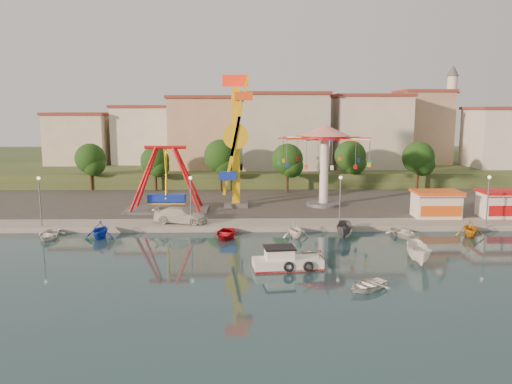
{
  "coord_description": "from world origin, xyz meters",
  "views": [
    {
      "loc": [
        -1.94,
        -39.48,
        12.79
      ],
      "look_at": [
        -1.02,
        14.0,
        4.0
      ],
      "focal_mm": 35.0,
      "sensor_mm": 36.0,
      "label": 1
    }
  ],
  "objects_px": {
    "cabin_motorboat": "(286,262)",
    "skiff": "(419,253)",
    "kamikaze_tower": "(237,144)",
    "pirate_ship_ride": "(166,180)",
    "rowboat_a": "(313,257)",
    "wave_swinger": "(325,147)",
    "van": "(181,215)"
  },
  "relations": [
    {
      "from": "pirate_ship_ride",
      "to": "wave_swinger",
      "type": "bearing_deg",
      "value": 8.99
    },
    {
      "from": "rowboat_a",
      "to": "cabin_motorboat",
      "type": "bearing_deg",
      "value": -157.67
    },
    {
      "from": "rowboat_a",
      "to": "van",
      "type": "height_order",
      "value": "van"
    },
    {
      "from": "pirate_ship_ride",
      "to": "rowboat_a",
      "type": "relative_size",
      "value": 3.15
    },
    {
      "from": "wave_swinger",
      "to": "skiff",
      "type": "relative_size",
      "value": 2.52
    },
    {
      "from": "cabin_motorboat",
      "to": "rowboat_a",
      "type": "xyz_separation_m",
      "value": [
        2.49,
        2.24,
        -0.2
      ]
    },
    {
      "from": "skiff",
      "to": "wave_swinger",
      "type": "bearing_deg",
      "value": 109.6
    },
    {
      "from": "van",
      "to": "kamikaze_tower",
      "type": "bearing_deg",
      "value": -22.83
    },
    {
      "from": "kamikaze_tower",
      "to": "rowboat_a",
      "type": "relative_size",
      "value": 5.19
    },
    {
      "from": "skiff",
      "to": "van",
      "type": "relative_size",
      "value": 0.79
    },
    {
      "from": "wave_swinger",
      "to": "skiff",
      "type": "xyz_separation_m",
      "value": [
        4.61,
        -22.86,
        -7.31
      ]
    },
    {
      "from": "kamikaze_tower",
      "to": "rowboat_a",
      "type": "xyz_separation_m",
      "value": [
        6.95,
        -21.28,
        -8.27
      ]
    },
    {
      "from": "wave_swinger",
      "to": "rowboat_a",
      "type": "height_order",
      "value": "wave_swinger"
    },
    {
      "from": "wave_swinger",
      "to": "rowboat_a",
      "type": "xyz_separation_m",
      "value": [
        -4.2,
        -21.75,
        -7.87
      ]
    },
    {
      "from": "pirate_ship_ride",
      "to": "van",
      "type": "bearing_deg",
      "value": -68.78
    },
    {
      "from": "kamikaze_tower",
      "to": "rowboat_a",
      "type": "bearing_deg",
      "value": -71.91
    },
    {
      "from": "wave_swinger",
      "to": "van",
      "type": "distance_m",
      "value": 20.78
    },
    {
      "from": "kamikaze_tower",
      "to": "rowboat_a",
      "type": "distance_m",
      "value": 23.87
    },
    {
      "from": "pirate_ship_ride",
      "to": "skiff",
      "type": "height_order",
      "value": "pirate_ship_ride"
    },
    {
      "from": "skiff",
      "to": "van",
      "type": "distance_m",
      "value": 25.42
    },
    {
      "from": "pirate_ship_ride",
      "to": "cabin_motorboat",
      "type": "xyz_separation_m",
      "value": [
        12.97,
        -20.88,
        -3.87
      ]
    },
    {
      "from": "pirate_ship_ride",
      "to": "van",
      "type": "relative_size",
      "value": 1.71
    },
    {
      "from": "van",
      "to": "cabin_motorboat",
      "type": "bearing_deg",
      "value": -133.84
    },
    {
      "from": "cabin_motorboat",
      "to": "pirate_ship_ride",
      "type": "bearing_deg",
      "value": 115.01
    },
    {
      "from": "rowboat_a",
      "to": "wave_swinger",
      "type": "bearing_deg",
      "value": 59.37
    },
    {
      "from": "pirate_ship_ride",
      "to": "skiff",
      "type": "xyz_separation_m",
      "value": [
        24.27,
        -19.75,
        -3.51
      ]
    },
    {
      "from": "pirate_ship_ride",
      "to": "rowboat_a",
      "type": "height_order",
      "value": "pirate_ship_ride"
    },
    {
      "from": "kamikaze_tower",
      "to": "pirate_ship_ride",
      "type": "bearing_deg",
      "value": -162.78
    },
    {
      "from": "cabin_motorboat",
      "to": "skiff",
      "type": "distance_m",
      "value": 11.36
    },
    {
      "from": "kamikaze_tower",
      "to": "van",
      "type": "distance_m",
      "value": 13.09
    },
    {
      "from": "pirate_ship_ride",
      "to": "skiff",
      "type": "bearing_deg",
      "value": -39.13
    },
    {
      "from": "pirate_ship_ride",
      "to": "kamikaze_tower",
      "type": "xyz_separation_m",
      "value": [
        8.51,
        2.64,
        4.21
      ]
    }
  ]
}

